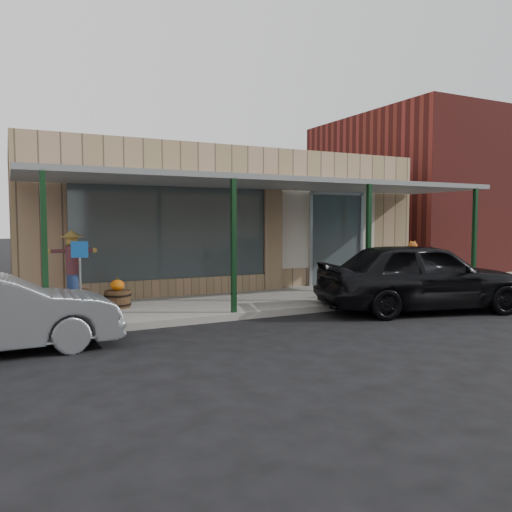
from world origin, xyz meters
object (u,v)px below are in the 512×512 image
barrel_scarecrow (73,283)px  parked_sedan (421,276)px  barrel_pumpkin (118,297)px  handicap_sign (80,269)px

barrel_scarecrow → parked_sedan: size_ratio=0.34×
barrel_scarecrow → barrel_pumpkin: size_ratio=2.58×
barrel_scarecrow → handicap_sign: bearing=-81.0°
barrel_scarecrow → barrel_pumpkin: 1.00m
handicap_sign → parked_sedan: 7.52m
barrel_pumpkin → parked_sedan: parked_sedan is taller
barrel_scarecrow → handicap_sign: (0.01, -1.20, 0.41)m
handicap_sign → parked_sedan: handicap_sign is taller
barrel_scarecrow → barrel_pumpkin: barrel_scarecrow is taller
barrel_pumpkin → parked_sedan: size_ratio=0.13×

